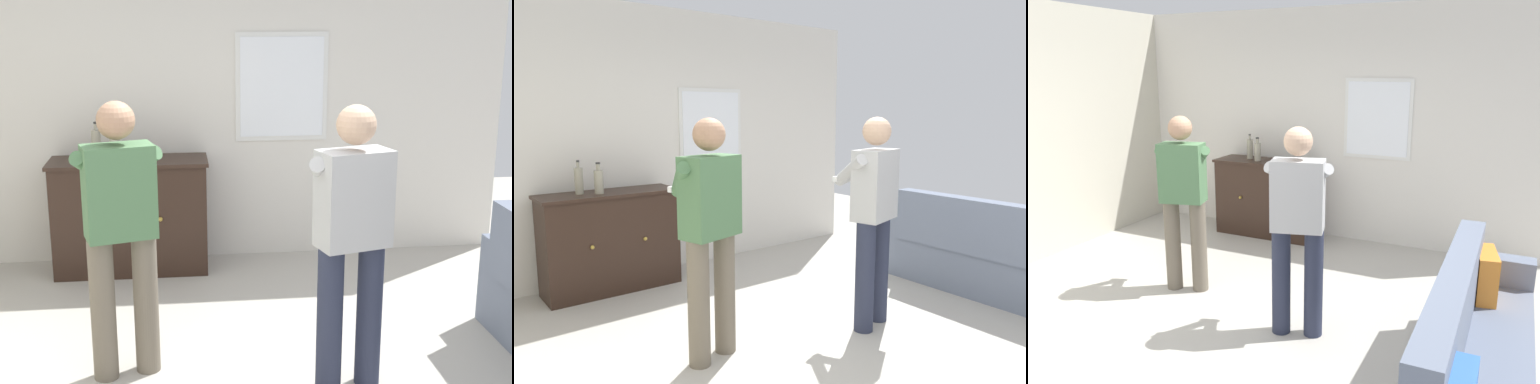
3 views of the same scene
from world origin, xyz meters
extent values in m
plane|color=#B2ADA3|center=(0.00, 0.00, 0.00)|extent=(10.40, 10.40, 0.00)
cube|color=silver|center=(0.00, 2.66, 1.40)|extent=(5.20, 0.12, 2.80)
cube|color=silver|center=(0.60, 2.60, 1.51)|extent=(0.80, 0.02, 0.93)
cube|color=white|center=(0.60, 2.59, 1.51)|extent=(0.72, 0.03, 0.85)
cube|color=slate|center=(1.86, -0.23, 0.68)|extent=(0.18, 2.19, 0.51)
cube|color=slate|center=(2.07, 0.94, 0.32)|extent=(0.55, 0.18, 0.64)
cube|color=orange|center=(1.99, 0.61, 0.60)|extent=(0.21, 0.42, 0.36)
cube|color=black|center=(-0.72, 2.30, 0.47)|extent=(1.26, 0.44, 0.93)
cube|color=black|center=(-0.72, 2.30, 0.95)|extent=(1.30, 0.48, 0.03)
sphere|color=#B79338|center=(-0.97, 2.06, 0.51)|extent=(0.04, 0.04, 0.04)
sphere|color=#B79338|center=(-0.47, 2.06, 0.51)|extent=(0.04, 0.04, 0.04)
cylinder|color=gray|center=(-0.82, 2.26, 1.07)|extent=(0.08, 0.08, 0.22)
cylinder|color=gray|center=(-0.82, 2.26, 1.21)|extent=(0.04, 0.04, 0.06)
cylinder|color=#262626|center=(-0.82, 2.26, 1.25)|extent=(0.04, 0.04, 0.02)
cylinder|color=gray|center=(-0.97, 2.34, 1.09)|extent=(0.08, 0.08, 0.25)
cylinder|color=gray|center=(-0.97, 2.34, 1.24)|extent=(0.02, 0.02, 0.05)
cylinder|color=#262626|center=(-0.97, 2.34, 1.27)|extent=(0.03, 0.03, 0.02)
cylinder|color=#6B6051|center=(-0.79, 0.47, 0.44)|extent=(0.15, 0.15, 0.88)
cylinder|color=#6B6051|center=(-0.54, 0.54, 0.44)|extent=(0.15, 0.15, 0.88)
cube|color=#4C754C|center=(-0.66, 0.51, 1.16)|extent=(0.44, 0.32, 0.55)
sphere|color=tan|center=(-0.66, 0.51, 1.57)|extent=(0.22, 0.22, 0.22)
cylinder|color=#4C754C|center=(-0.81, 0.63, 1.27)|extent=(0.24, 0.44, 0.29)
cylinder|color=#4C754C|center=(-0.59, 0.69, 1.27)|extent=(0.40, 0.34, 0.29)
cube|color=white|center=(-0.75, 0.81, 1.18)|extent=(0.16, 0.08, 0.04)
cylinder|color=#282D42|center=(0.52, 0.16, 0.44)|extent=(0.15, 0.15, 0.88)
cylinder|color=#282D42|center=(0.77, 0.23, 0.44)|extent=(0.15, 0.15, 0.88)
cube|color=#B7B7B7|center=(0.64, 0.20, 1.16)|extent=(0.44, 0.32, 0.55)
sphere|color=#D8AD8C|center=(0.64, 0.20, 1.57)|extent=(0.22, 0.22, 0.22)
cylinder|color=#B7B7B7|center=(0.49, 0.32, 1.27)|extent=(0.24, 0.44, 0.29)
cylinder|color=#B7B7B7|center=(0.71, 0.38, 1.27)|extent=(0.40, 0.34, 0.29)
cube|color=white|center=(0.56, 0.51, 1.18)|extent=(0.16, 0.08, 0.04)
camera|label=1|loc=(-0.34, -3.52, 2.19)|focal=50.00mm
camera|label=2|loc=(-2.35, -2.36, 1.71)|focal=35.00mm
camera|label=3|loc=(2.12, -3.16, 2.10)|focal=35.00mm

